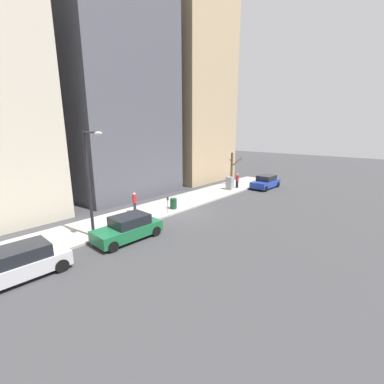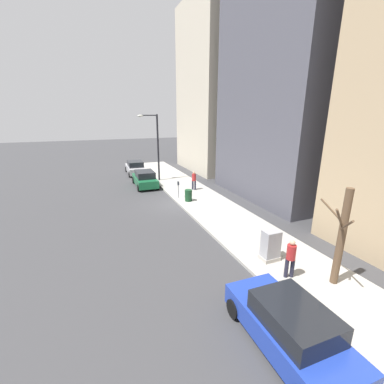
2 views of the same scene
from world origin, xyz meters
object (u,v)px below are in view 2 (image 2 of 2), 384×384
at_px(parking_meter, 178,188).
at_px(parked_car_green, 145,179).
at_px(streetlamp, 155,142).
at_px(trash_bin, 188,195).
at_px(pedestrian_near_meter, 291,256).
at_px(bare_tree, 341,236).
at_px(pedestrian_midblock, 194,179).
at_px(office_block_center, 311,57).
at_px(utility_box, 271,246).
at_px(office_tower_right, 228,91).
at_px(parked_car_blue, 289,327).
at_px(parked_car_silver, 135,168).

bearing_deg(parking_meter, parked_car_green, 108.47).
bearing_deg(streetlamp, trash_bin, -85.25).
relative_size(parking_meter, pedestrian_near_meter, 0.81).
bearing_deg(parked_car_green, bare_tree, -76.77).
distance_m(streetlamp, bare_tree, 19.29).
bearing_deg(parked_car_green, pedestrian_near_meter, -80.66).
distance_m(pedestrian_midblock, office_block_center, 13.30).
relative_size(parked_car_green, bare_tree, 1.09).
bearing_deg(office_block_center, utility_box, -137.98).
distance_m(parked_car_green, office_tower_right, 15.44).
relative_size(utility_box, trash_bin, 1.59).
distance_m(parking_meter, pedestrian_near_meter, 11.77).
bearing_deg(utility_box, office_block_center, 42.02).
relative_size(parking_meter, office_tower_right, 0.07).
distance_m(streetlamp, office_block_center, 14.98).
bearing_deg(parked_car_green, parking_meter, -70.36).
relative_size(trash_bin, office_tower_right, 0.05).
bearing_deg(trash_bin, office_tower_right, 49.82).
xyz_separation_m(parked_car_blue, parked_car_green, (-0.08, 19.25, 0.00)).
relative_size(streetlamp, bare_tree, 1.67).
relative_size(parked_car_green, pedestrian_midblock, 2.55).
bearing_deg(parked_car_green, trash_bin, -69.60).
height_order(parked_car_blue, bare_tree, bare_tree).
relative_size(parked_car_green, streetlamp, 0.65).
bearing_deg(parking_meter, streetlamp, 91.51).
bearing_deg(parked_car_silver, parked_car_green, -89.76).
relative_size(bare_tree, pedestrian_near_meter, 2.35).
xyz_separation_m(streetlamp, pedestrian_midblock, (2.22, -4.64, -2.93)).
xyz_separation_m(office_block_center, office_tower_right, (-0.34, 12.05, -1.47)).
distance_m(parking_meter, pedestrian_midblock, 2.68).
distance_m(bare_tree, pedestrian_near_meter, 2.00).
relative_size(parked_car_green, trash_bin, 4.71).
bearing_deg(parked_car_blue, office_block_center, 47.20).
bearing_deg(parked_car_green, office_tower_right, 25.42).
bearing_deg(trash_bin, parked_car_green, 109.24).
height_order(parked_car_silver, parking_meter, parked_car_silver).
height_order(utility_box, office_block_center, office_block_center).
xyz_separation_m(streetlamp, office_block_center, (10.49, -8.20, 6.86)).
distance_m(parked_car_silver, parking_meter, 10.93).
bearing_deg(pedestrian_midblock, office_tower_right, 94.70).
xyz_separation_m(parked_car_green, office_tower_right, (11.64, 5.25, 8.67)).
relative_size(streetlamp, office_tower_right, 0.35).
relative_size(parking_meter, pedestrian_midblock, 0.81).
bearing_deg(parking_meter, parked_car_silver, 98.10).
height_order(parked_car_blue, streetlamp, streetlamp).
bearing_deg(parking_meter, bare_tree, -80.53).
relative_size(parked_car_green, parked_car_silver, 1.00).
bearing_deg(pedestrian_midblock, bare_tree, -42.04).
xyz_separation_m(parking_meter, trash_bin, (0.45, -1.08, -0.38)).
distance_m(parking_meter, trash_bin, 1.23).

